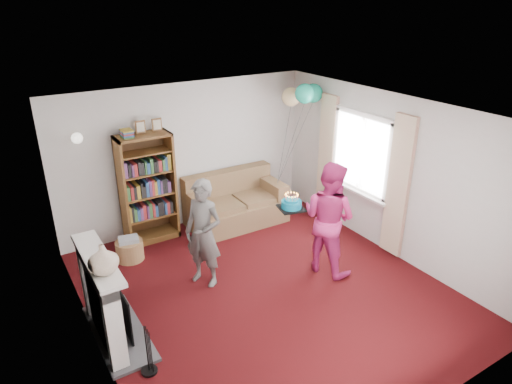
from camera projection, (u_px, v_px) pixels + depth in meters
ground at (266, 290)px, 6.36m from camera, size 5.00×5.00×0.00m
wall_back at (187, 156)px, 7.81m from camera, size 4.50×0.02×2.50m
wall_left at (86, 259)px, 4.76m from camera, size 0.02×5.00×2.50m
wall_right at (391, 176)px, 6.96m from camera, size 0.02×5.00×2.50m
ceiling at (268, 114)px, 5.36m from camera, size 4.50×5.00×0.01m
fireplace at (107, 302)px, 5.29m from camera, size 0.55×1.80×1.12m
window_bay at (360, 168)px, 7.41m from camera, size 0.14×2.02×2.20m
wall_sconce at (77, 138)px, 6.60m from camera, size 0.16×0.23×0.16m
bookcase at (147, 189)px, 7.40m from camera, size 0.86×0.42×2.02m
sofa at (235, 204)px, 8.16m from camera, size 1.71×0.90×0.90m
wicker_basket at (130, 249)px, 7.04m from camera, size 0.42×0.42×0.37m
person_striped at (203, 233)px, 6.25m from camera, size 0.61×0.68×1.56m
person_magenta at (329, 218)px, 6.54m from camera, size 0.86×0.98×1.69m
birthday_cake at (291, 204)px, 6.33m from camera, size 0.34×0.34×0.22m
balloons at (303, 95)px, 7.77m from camera, size 0.88×0.71×1.78m
mantel_vase at (103, 259)px, 4.70m from camera, size 0.33×0.33×0.33m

